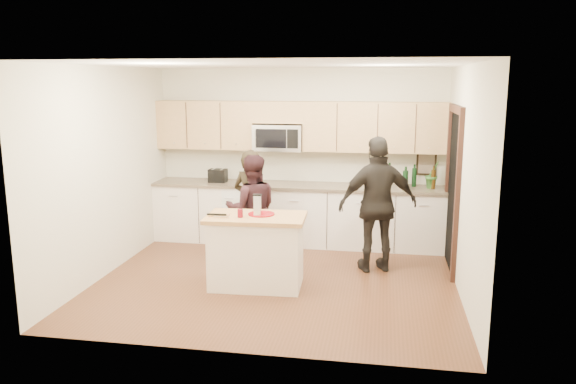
% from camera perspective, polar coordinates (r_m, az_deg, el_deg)
% --- Properties ---
extents(floor, '(4.50, 4.50, 0.00)m').
position_cam_1_polar(floor, '(7.30, -1.15, -8.90)').
color(floor, '#58301E').
rests_on(floor, ground).
extents(room_shell, '(4.52, 4.02, 2.71)m').
position_cam_1_polar(room_shell, '(6.89, -1.21, 4.73)').
color(room_shell, beige).
rests_on(room_shell, ground).
extents(back_cabinetry, '(4.50, 0.66, 0.94)m').
position_cam_1_polar(back_cabinetry, '(8.76, 0.93, -2.23)').
color(back_cabinetry, white).
rests_on(back_cabinetry, ground).
extents(upper_cabinetry, '(4.50, 0.33, 0.75)m').
position_cam_1_polar(upper_cabinetry, '(8.68, 1.32, 6.83)').
color(upper_cabinetry, tan).
rests_on(upper_cabinetry, ground).
extents(microwave, '(0.76, 0.41, 0.40)m').
position_cam_1_polar(microwave, '(8.72, -0.96, 5.58)').
color(microwave, silver).
rests_on(microwave, ground).
extents(doorway, '(0.06, 1.25, 2.20)m').
position_cam_1_polar(doorway, '(7.80, 16.43, 0.78)').
color(doorway, black).
rests_on(doorway, ground).
extents(framed_picture, '(0.30, 0.03, 0.38)m').
position_cam_1_polar(framed_picture, '(8.82, 13.88, 2.89)').
color(framed_picture, black).
rests_on(framed_picture, ground).
extents(dish_towel, '(0.34, 0.60, 0.48)m').
position_cam_1_polar(dish_towel, '(8.70, -5.45, -0.14)').
color(dish_towel, white).
rests_on(dish_towel, ground).
extents(island, '(1.23, 0.76, 0.90)m').
position_cam_1_polar(island, '(6.96, -3.24, -5.98)').
color(island, white).
rests_on(island, ground).
extents(red_plate, '(0.32, 0.32, 0.02)m').
position_cam_1_polar(red_plate, '(6.89, -2.72, -2.25)').
color(red_plate, maroon).
rests_on(red_plate, island).
extents(box_grater, '(0.10, 0.06, 0.26)m').
position_cam_1_polar(box_grater, '(6.77, -3.13, -1.27)').
color(box_grater, silver).
rests_on(box_grater, red_plate).
extents(drink_glass, '(0.07, 0.07, 0.10)m').
position_cam_1_polar(drink_glass, '(6.76, -4.88, -2.16)').
color(drink_glass, maroon).
rests_on(drink_glass, island).
extents(cutting_board, '(0.25, 0.18, 0.02)m').
position_cam_1_polar(cutting_board, '(6.88, -7.02, -2.32)').
color(cutting_board, '#B77B4C').
rests_on(cutting_board, island).
extents(tongs, '(0.24, 0.04, 0.02)m').
position_cam_1_polar(tongs, '(6.83, -7.25, -2.28)').
color(tongs, black).
rests_on(tongs, cutting_board).
extents(knife, '(0.20, 0.03, 0.01)m').
position_cam_1_polar(knife, '(6.75, -6.78, -2.49)').
color(knife, silver).
rests_on(knife, cutting_board).
extents(toaster, '(0.27, 0.20, 0.21)m').
position_cam_1_polar(toaster, '(8.90, -7.14, 1.66)').
color(toaster, black).
rests_on(toaster, back_cabinetry).
extents(bottle_cluster, '(0.70, 0.36, 0.37)m').
position_cam_1_polar(bottle_cluster, '(8.52, 12.14, 1.52)').
color(bottle_cluster, black).
rests_on(bottle_cluster, back_cabinetry).
extents(orchid, '(0.29, 0.29, 0.41)m').
position_cam_1_polar(orchid, '(8.59, 14.46, 1.73)').
color(orchid, '#3D7930').
rests_on(orchid, back_cabinetry).
extents(woman_left, '(0.66, 0.53, 1.56)m').
position_cam_1_polar(woman_left, '(8.04, -3.73, -1.21)').
color(woman_left, black).
rests_on(woman_left, ground).
extents(woman_center, '(0.87, 0.76, 1.52)m').
position_cam_1_polar(woman_center, '(7.82, -3.70, -1.73)').
color(woman_center, black).
rests_on(woman_center, ground).
extents(woman_right, '(1.14, 0.75, 1.81)m').
position_cam_1_polar(woman_right, '(7.50, 9.13, -1.28)').
color(woman_right, black).
rests_on(woman_right, ground).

